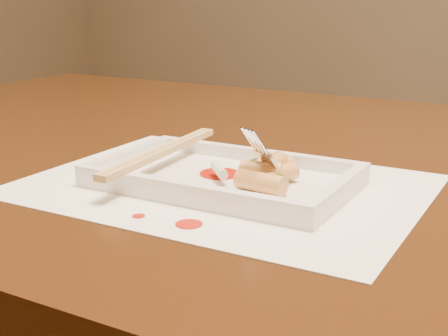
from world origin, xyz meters
The scene contains 24 objects.
table centered at (0.00, 0.00, 0.65)m, with size 1.40×0.90×0.75m.
placemat centered at (0.09, -0.17, 0.75)m, with size 0.40×0.30×0.00m, color white.
sauce_splatter_a centered at (0.12, -0.29, 0.75)m, with size 0.02×0.02×0.00m, color #B11505.
sauce_splatter_b centered at (0.07, -0.29, 0.75)m, with size 0.01×0.01×0.00m, color #B11505.
plate_base centered at (0.09, -0.17, 0.76)m, with size 0.26×0.16×0.01m, color white.
plate_rim_far centered at (0.09, -0.10, 0.77)m, with size 0.26×0.01×0.01m, color white.
plate_rim_near centered at (0.09, -0.24, 0.77)m, with size 0.26×0.01×0.01m, color white.
plate_rim_left centered at (-0.04, -0.17, 0.77)m, with size 0.01×0.14×0.01m, color white.
plate_rim_right centered at (0.21, -0.17, 0.77)m, with size 0.01×0.14×0.01m, color white.
veg_piece centered at (0.12, -0.13, 0.77)m, with size 0.04×0.03×0.01m, color black.
scallion_white centered at (0.09, -0.18, 0.77)m, with size 0.01×0.01×0.04m, color #EAEACC.
scallion_green centered at (0.13, -0.15, 0.77)m, with size 0.01×0.01×0.09m, color #2D9A18.
chopstick_a centered at (0.01, -0.17, 0.78)m, with size 0.01×0.23×0.01m, color tan.
chopstick_b centered at (0.01, -0.17, 0.78)m, with size 0.01×0.23×0.01m, color tan.
fork centered at (0.16, -0.15, 0.83)m, with size 0.09×0.10×0.14m, color silver, non-canonical shape.
sauce_blob_0 centered at (0.08, -0.16, 0.76)m, with size 0.04×0.04×0.00m, color #B11505.
rice_cake_0 centered at (0.13, -0.14, 0.77)m, with size 0.02×0.02×0.04m, color tan.
rice_cake_1 centered at (0.14, -0.17, 0.77)m, with size 0.02×0.02×0.05m, color tan.
rice_cake_2 centered at (0.14, -0.16, 0.78)m, with size 0.02×0.02×0.05m, color tan.
rice_cake_3 centered at (0.13, -0.17, 0.77)m, with size 0.02×0.02×0.04m, color tan.
rice_cake_4 centered at (0.12, -0.16, 0.77)m, with size 0.02×0.02×0.05m, color tan.
rice_cake_5 centered at (0.14, -0.18, 0.78)m, with size 0.02×0.02×0.04m, color tan.
rice_cake_6 centered at (0.15, -0.16, 0.77)m, with size 0.02×0.02×0.04m, color tan.
rice_cake_7 centered at (0.14, -0.20, 0.77)m, with size 0.02×0.02×0.05m, color tan.
Camera 1 is at (0.39, -0.71, 0.94)m, focal length 50.00 mm.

